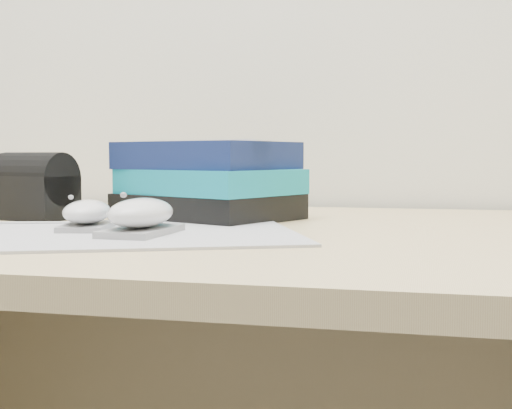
% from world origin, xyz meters
% --- Properties ---
extents(desk, '(1.60, 0.80, 0.73)m').
position_xyz_m(desk, '(0.00, 1.64, 0.50)').
color(desk, tan).
rests_on(desk, ground).
extents(mousepad, '(0.49, 0.44, 0.00)m').
position_xyz_m(mousepad, '(-0.20, 1.47, 0.73)').
color(mousepad, gray).
rests_on(mousepad, desk).
extents(mouse_rear, '(0.08, 0.11, 0.04)m').
position_xyz_m(mouse_rear, '(-0.27, 1.49, 0.75)').
color(mouse_rear, '#949496').
rests_on(mouse_rear, mousepad).
extents(mouse_front, '(0.07, 0.12, 0.05)m').
position_xyz_m(mouse_front, '(-0.18, 1.45, 0.75)').
color(mouse_front, gray).
rests_on(mouse_front, mousepad).
extents(book_stack, '(0.30, 0.27, 0.12)m').
position_xyz_m(book_stack, '(-0.17, 1.70, 0.79)').
color(book_stack, black).
rests_on(book_stack, desk).
extents(pouch, '(0.13, 0.10, 0.10)m').
position_xyz_m(pouch, '(-0.43, 1.63, 0.78)').
color(pouch, black).
rests_on(pouch, desk).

